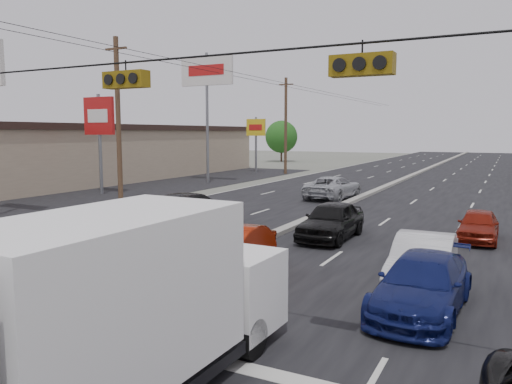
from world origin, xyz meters
TOP-DOWN VIEW (x-y plane):
  - ground at (0.00, 0.00)m, footprint 200.00×200.00m
  - road_surface at (0.00, 30.00)m, footprint 20.00×160.00m
  - center_median at (0.00, 30.00)m, footprint 0.50×160.00m
  - strip_mall at (-26.00, 25.00)m, footprint 12.00×42.00m
  - parking_lot at (-17.00, 25.00)m, footprint 10.00×42.00m
  - utility_pole_left_b at (-12.50, 15.00)m, footprint 1.60×0.30m
  - utility_pole_left_c at (-12.50, 40.00)m, footprint 1.60×0.30m
  - traffic_signals at (1.40, 0.00)m, footprint 25.00×0.30m
  - pole_sign_mid at (-17.00, 18.00)m, footprint 2.60×0.25m
  - pole_sign_billboard at (-14.50, 28.00)m, footprint 5.00×0.25m
  - pole_sign_far at (-16.00, 40.00)m, footprint 2.20×0.25m
  - tree_left_far at (-22.00, 60.00)m, footprint 4.80×4.80m
  - box_truck at (3.50, -2.19)m, footprint 2.33×6.27m
  - tan_sedan at (2.25, -1.65)m, footprint 2.63×5.82m
  - red_sedan at (1.40, 4.12)m, footprint 2.18×4.91m
  - queue_car_a at (2.32, 11.10)m, footprint 1.84×4.51m
  - queue_car_b at (6.70, 6.09)m, footprint 1.69×4.50m
  - queue_car_d at (7.00, 4.05)m, footprint 2.10×4.76m
  - queue_car_e at (7.70, 13.46)m, footprint 1.51×3.70m
  - oncoming_near at (-4.24, 10.51)m, footprint 2.29×5.59m
  - oncoming_far at (-1.61, 23.15)m, footprint 2.77×5.46m

SIDE VIEW (x-z plane):
  - ground at x=0.00m, z-range 0.00..0.00m
  - road_surface at x=0.00m, z-range -0.01..0.01m
  - parking_lot at x=-17.00m, z-range -0.01..0.01m
  - center_median at x=0.00m, z-range 0.00..0.20m
  - queue_car_e at x=7.70m, z-range 0.00..1.26m
  - queue_car_d at x=7.00m, z-range 0.00..1.36m
  - queue_car_b at x=6.70m, z-range 0.00..1.47m
  - oncoming_far at x=-1.61m, z-range 0.00..1.48m
  - queue_car_a at x=2.32m, z-range 0.00..1.53m
  - red_sedan at x=1.40m, z-range 0.00..1.57m
  - oncoming_near at x=-4.24m, z-range 0.00..1.62m
  - tan_sedan at x=2.25m, z-range 0.00..1.65m
  - box_truck at x=3.50m, z-range 0.04..3.19m
  - strip_mall at x=-26.00m, z-range 0.00..4.60m
  - tree_left_far at x=-22.00m, z-range 0.66..6.78m
  - pole_sign_far at x=-16.00m, z-range 1.41..7.41m
  - utility_pole_left_b at x=-12.50m, z-range 0.11..10.11m
  - utility_pole_left_c at x=-12.50m, z-range 0.11..10.11m
  - pole_sign_mid at x=-17.00m, z-range 1.61..8.61m
  - traffic_signals at x=1.40m, z-range 5.22..5.77m
  - pole_sign_billboard at x=-14.50m, z-range 3.37..14.37m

